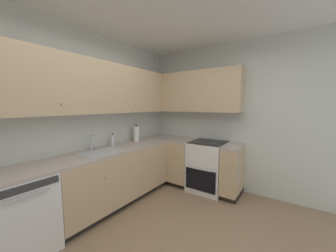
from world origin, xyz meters
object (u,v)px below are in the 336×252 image
at_px(soap_bottle, 113,140).
at_px(oven_range, 208,166).
at_px(dishwasher, 18,215).
at_px(paper_towel_roll, 136,134).

bearing_deg(soap_bottle, oven_range, -45.44).
distance_m(dishwasher, soap_bottle, 1.49).
height_order(soap_bottle, paper_towel_roll, paper_towel_roll).
xyz_separation_m(oven_range, paper_towel_roll, (-0.64, 1.17, 0.57)).
bearing_deg(dishwasher, soap_bottle, 7.49).
distance_m(oven_range, paper_towel_roll, 1.45).
bearing_deg(soap_bottle, dishwasher, -172.51).
relative_size(dishwasher, oven_range, 0.82).
relative_size(soap_bottle, paper_towel_roll, 0.62).
height_order(oven_range, paper_towel_roll, paper_towel_roll).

